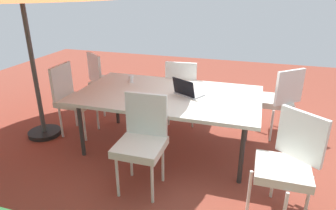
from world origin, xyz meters
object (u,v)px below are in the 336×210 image
at_px(chair_south, 182,88).
at_px(laptop, 187,92).
at_px(chair_north, 142,138).
at_px(dining_table, 168,97).
at_px(chair_east, 73,96).
at_px(chair_northwest, 288,161).
at_px(chair_southeast, 104,79).
at_px(chair_southwest, 279,98).
at_px(cup, 131,79).

bearing_deg(chair_south, laptop, 103.54).
bearing_deg(chair_north, dining_table, 86.83).
distance_m(chair_east, laptop, 1.62).
distance_m(chair_northwest, chair_southeast, 3.16).
bearing_deg(dining_table, chair_east, -0.95).
bearing_deg(chair_southwest, chair_southeast, -43.33).
xyz_separation_m(dining_table, chair_southwest, (-1.32, -0.77, -0.15)).
height_order(chair_northwest, chair_southeast, same).
distance_m(dining_table, chair_south, 0.79).
bearing_deg(chair_southwest, chair_south, -41.93).
bearing_deg(chair_northwest, chair_north, -143.68).
xyz_separation_m(chair_southeast, laptop, (-1.57, 0.83, 0.24)).
distance_m(chair_east, chair_southeast, 0.82).
distance_m(chair_south, chair_northwest, 2.11).
xyz_separation_m(chair_east, laptop, (-1.60, 0.01, 0.24)).
bearing_deg(chair_southeast, chair_south, -145.41).
bearing_deg(chair_east, dining_table, -91.90).
height_order(dining_table, chair_northwest, chair_northwest).
distance_m(chair_southwest, cup, 2.01).
distance_m(chair_north, chair_southeast, 2.12).
bearing_deg(chair_north, chair_east, 146.22).
height_order(chair_south, laptop, chair_south).
xyz_separation_m(chair_north, chair_northwest, (-1.37, 0.01, 0.00)).
relative_size(chair_southeast, laptop, 2.46).
distance_m(chair_southwest, laptop, 1.35).
relative_size(dining_table, chair_southeast, 2.24).
relative_size(chair_north, chair_northwest, 1.00).
xyz_separation_m(chair_east, chair_northwest, (-2.71, 0.86, 0.00)).
bearing_deg(chair_southwest, chair_north, 8.07).
distance_m(dining_table, chair_southwest, 1.54).
bearing_deg(chair_south, chair_southwest, 174.77).
xyz_separation_m(chair_east, chair_southeast, (-0.03, -0.82, 0.00)).
bearing_deg(chair_northwest, laptop, 179.51).
xyz_separation_m(laptop, cup, (0.84, -0.26, 0.00)).
distance_m(chair_south, cup, 0.81).
bearing_deg(chair_northwest, chair_south, 167.22).
distance_m(chair_north, laptop, 0.91).
bearing_deg(dining_table, chair_southeast, -32.39).
xyz_separation_m(chair_north, chair_southwest, (-1.34, -1.59, 0.00)).
distance_m(dining_table, chair_east, 1.38).
xyz_separation_m(chair_southeast, cup, (-0.73, 0.57, 0.24)).
relative_size(chair_east, chair_southwest, 1.00).
bearing_deg(chair_north, chair_south, 88.20).
relative_size(chair_east, laptop, 2.46).
bearing_deg(cup, chair_south, -139.67).
height_order(dining_table, chair_south, chair_south).
relative_size(chair_south, chair_southwest, 1.00).
height_order(chair_east, chair_southwest, same).
height_order(chair_northwest, laptop, chair_northwest).
xyz_separation_m(dining_table, chair_east, (1.37, -0.02, -0.15)).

